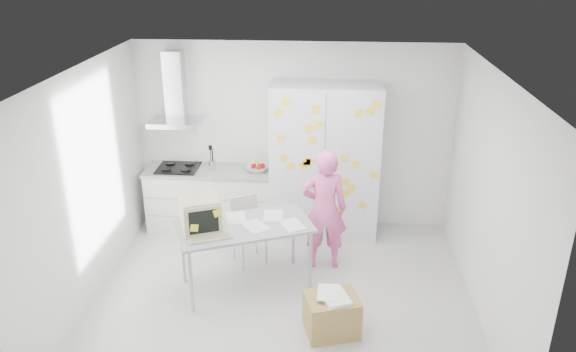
# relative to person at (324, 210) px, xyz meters

# --- Properties ---
(floor) EXTENTS (4.50, 4.00, 0.02)m
(floor) POSITION_rel_person_xyz_m (-0.47, -0.75, -0.82)
(floor) COLOR silver
(floor) RESTS_ON ground
(walls) EXTENTS (4.52, 4.01, 2.70)m
(walls) POSITION_rel_person_xyz_m (-0.47, -0.03, 0.54)
(walls) COLOR white
(walls) RESTS_ON ground
(ceiling) EXTENTS (4.50, 4.00, 0.02)m
(ceiling) POSITION_rel_person_xyz_m (-0.47, -0.75, 1.89)
(ceiling) COLOR white
(ceiling) RESTS_ON walls
(counter_run) EXTENTS (1.84, 0.63, 1.28)m
(counter_run) POSITION_rel_person_xyz_m (-1.66, 0.95, -0.33)
(counter_run) COLOR white
(counter_run) RESTS_ON ground
(range_hood) EXTENTS (0.70, 0.48, 1.01)m
(range_hood) POSITION_rel_person_xyz_m (-2.12, 1.09, 1.15)
(range_hood) COLOR silver
(range_hood) RESTS_ON walls
(tall_cabinet) EXTENTS (1.50, 0.68, 2.20)m
(tall_cabinet) POSITION_rel_person_xyz_m (-0.02, 0.92, 0.29)
(tall_cabinet) COLOR silver
(tall_cabinet) RESTS_ON ground
(person) EXTENTS (0.62, 0.44, 1.61)m
(person) POSITION_rel_person_xyz_m (0.00, 0.00, 0.00)
(person) COLOR pink
(person) RESTS_ON ground
(desk) EXTENTS (1.74, 1.31, 1.24)m
(desk) POSITION_rel_person_xyz_m (-1.24, -0.64, 0.14)
(desk) COLOR #959A9F
(desk) RESTS_ON ground
(chair) EXTENTS (0.55, 0.55, 0.89)m
(chair) POSITION_rel_person_xyz_m (-1.00, 0.07, -0.30)
(chair) COLOR silver
(chair) RESTS_ON ground
(cardboard_box) EXTENTS (0.65, 0.57, 0.48)m
(cardboard_box) POSITION_rel_person_xyz_m (0.12, -1.37, -0.58)
(cardboard_box) COLOR #AA8A49
(cardboard_box) RESTS_ON ground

